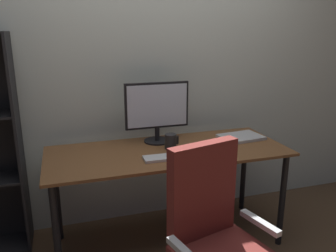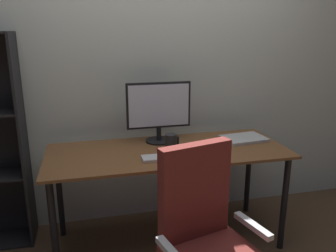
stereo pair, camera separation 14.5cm
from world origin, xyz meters
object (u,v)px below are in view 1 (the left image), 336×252
(desk, at_px, (168,161))
(monitor, at_px, (157,109))
(office_chair, at_px, (217,252))
(keyboard, at_px, (165,157))
(coffee_mug, at_px, (171,141))
(mouse, at_px, (199,151))
(laptop, at_px, (241,137))

(desk, relative_size, monitor, 3.51)
(office_chair, bearing_deg, monitor, 77.47)
(keyboard, relative_size, office_chair, 0.29)
(keyboard, height_order, coffee_mug, coffee_mug)
(monitor, distance_m, keyboard, 0.44)
(monitor, height_order, coffee_mug, monitor)
(mouse, height_order, coffee_mug, coffee_mug)
(desk, distance_m, monitor, 0.39)
(desk, height_order, office_chair, office_chair)
(monitor, xyz_separation_m, office_chair, (0.03, -1.01, -0.54))
(desk, bearing_deg, mouse, -36.46)
(keyboard, distance_m, laptop, 0.73)
(keyboard, xyz_separation_m, laptop, (0.69, 0.24, 0.00))
(desk, height_order, laptop, laptop)
(keyboard, xyz_separation_m, coffee_mug, (0.09, 0.18, 0.04))
(monitor, distance_m, laptop, 0.70)
(keyboard, distance_m, mouse, 0.25)
(monitor, distance_m, office_chair, 1.14)
(keyboard, relative_size, coffee_mug, 2.70)
(keyboard, height_order, mouse, mouse)
(monitor, xyz_separation_m, mouse, (0.20, -0.33, -0.24))
(coffee_mug, bearing_deg, desk, -140.56)
(monitor, bearing_deg, office_chair, -88.14)
(desk, relative_size, mouse, 17.61)
(desk, xyz_separation_m, coffee_mug, (0.03, 0.02, 0.14))
(monitor, relative_size, office_chair, 0.48)
(monitor, relative_size, keyboard, 1.66)
(mouse, relative_size, laptop, 0.30)
(desk, bearing_deg, keyboard, -113.39)
(monitor, xyz_separation_m, keyboard, (-0.05, -0.36, -0.25))
(monitor, bearing_deg, coffee_mug, -74.68)
(laptop, bearing_deg, mouse, -160.41)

